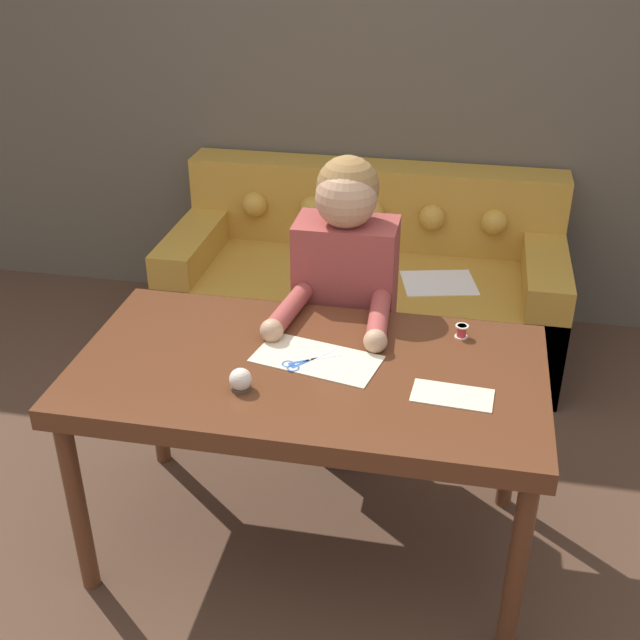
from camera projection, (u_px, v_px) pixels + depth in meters
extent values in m
plane|color=#4C3323|center=(293.00, 556.00, 2.87)|extent=(16.00, 16.00, 0.00)
cube|color=brown|center=(379.00, 68.00, 3.96)|extent=(8.00, 0.06, 2.60)
cube|color=#562D19|center=(309.00, 374.00, 2.58)|extent=(1.51, 0.81, 0.07)
cylinder|color=#562D19|center=(78.00, 507.00, 2.59)|extent=(0.06, 0.06, 0.69)
cylinder|color=#562D19|center=(516.00, 570.00, 2.36)|extent=(0.06, 0.06, 0.69)
cylinder|color=#562D19|center=(156.00, 390.00, 3.18)|extent=(0.06, 0.06, 0.69)
cylinder|color=#562D19|center=(513.00, 431.00, 2.95)|extent=(0.06, 0.06, 0.69)
cube|color=#B7842D|center=(363.00, 306.00, 4.06)|extent=(1.91, 0.87, 0.44)
cube|color=#B7842D|center=(375.00, 204.00, 4.13)|extent=(1.91, 0.22, 0.42)
cube|color=#B7842D|center=(201.00, 278.00, 4.17)|extent=(0.20, 0.87, 0.60)
cube|color=#B7842D|center=(539.00, 308.00, 3.88)|extent=(0.20, 0.87, 0.60)
sphere|color=#B7842D|center=(255.00, 205.00, 4.12)|extent=(0.13, 0.13, 0.13)
sphere|color=#B7842D|center=(312.00, 209.00, 4.07)|extent=(0.13, 0.13, 0.13)
sphere|color=#B7842D|center=(371.00, 213.00, 4.02)|extent=(0.13, 0.13, 0.13)
sphere|color=#B7842D|center=(432.00, 218.00, 3.97)|extent=(0.13, 0.13, 0.13)
sphere|color=#B7842D|center=(494.00, 222.00, 3.92)|extent=(0.13, 0.13, 0.13)
cube|color=white|center=(439.00, 283.00, 3.80)|extent=(0.39, 0.34, 0.00)
cylinder|color=#33281E|center=(344.00, 402.00, 3.29)|extent=(0.28, 0.28, 0.48)
cube|color=#993D38|center=(345.00, 290.00, 3.04)|extent=(0.38, 0.22, 0.55)
sphere|color=tan|center=(346.00, 198.00, 2.84)|extent=(0.22, 0.22, 0.22)
sphere|color=olive|center=(348.00, 187.00, 2.85)|extent=(0.23, 0.23, 0.23)
cylinder|color=#993D38|center=(288.00, 310.00, 2.82)|extent=(0.11, 0.32, 0.07)
sphere|color=tan|center=(272.00, 331.00, 2.69)|extent=(0.08, 0.08, 0.08)
cylinder|color=#993D38|center=(378.00, 318.00, 2.76)|extent=(0.09, 0.31, 0.07)
sphere|color=tan|center=(375.00, 341.00, 2.63)|extent=(0.08, 0.08, 0.08)
cube|color=beige|center=(317.00, 359.00, 2.60)|extent=(0.44, 0.28, 0.00)
cube|color=beige|center=(452.00, 396.00, 2.41)|extent=(0.25, 0.14, 0.00)
cube|color=silver|center=(323.00, 355.00, 2.62)|extent=(0.08, 0.09, 0.00)
cube|color=#2D569E|center=(301.00, 364.00, 2.57)|extent=(0.06, 0.06, 0.00)
torus|color=#2D569E|center=(292.00, 368.00, 2.55)|extent=(0.04, 0.04, 0.01)
cube|color=silver|center=(326.00, 357.00, 2.60)|extent=(0.10, 0.07, 0.00)
cube|color=#2D569E|center=(299.00, 362.00, 2.58)|extent=(0.07, 0.05, 0.00)
torus|color=#2D569E|center=(288.00, 364.00, 2.57)|extent=(0.04, 0.04, 0.01)
cylinder|color=silver|center=(310.00, 360.00, 2.59)|extent=(0.01, 0.01, 0.01)
cylinder|color=red|center=(462.00, 331.00, 2.71)|extent=(0.03, 0.03, 0.04)
cylinder|color=beige|center=(462.00, 326.00, 2.70)|extent=(0.04, 0.04, 0.00)
cylinder|color=beige|center=(461.00, 336.00, 2.72)|extent=(0.04, 0.04, 0.00)
cylinder|color=#4C3828|center=(241.00, 388.00, 2.44)|extent=(0.06, 0.06, 0.01)
sphere|color=beige|center=(241.00, 379.00, 2.43)|extent=(0.07, 0.07, 0.07)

